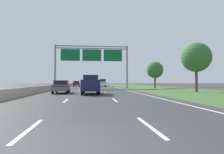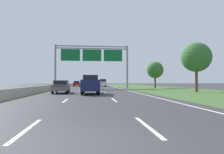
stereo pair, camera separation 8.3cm
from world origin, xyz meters
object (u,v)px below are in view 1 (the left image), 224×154
roadside_tree_near (196,57)px  roadside_tree_mid (155,70)px  car_gold_centre_lane_suv (90,83)px  pickup_truck_navy (91,85)px  car_red_left_lane_sedan (76,84)px  car_white_right_lane_suv (102,83)px  car_darkgreen_centre_lane_suv (90,83)px  car_grey_left_lane_sedan (61,87)px  overhead_sign_gantry (92,57)px

roadside_tree_near → roadside_tree_mid: size_ratio=1.18×
car_gold_centre_lane_suv → roadside_tree_near: (14.62, -33.50, 3.66)m
roadside_tree_near → pickup_truck_navy: bearing=-169.1°
car_red_left_lane_sedan → roadside_tree_near: bearing=-150.4°
pickup_truck_navy → car_white_right_lane_suv: 33.74m
car_darkgreen_centre_lane_suv → car_grey_left_lane_sedan: car_darkgreen_centre_lane_suv is taller
overhead_sign_gantry → car_red_left_lane_sedan: overhead_sign_gantry is taller
car_darkgreen_centre_lane_suv → roadside_tree_near: (14.62, -11.57, 3.66)m
overhead_sign_gantry → car_red_left_lane_sedan: (-4.25, 17.02, -5.55)m
overhead_sign_gantry → car_white_right_lane_suv: size_ratio=3.20×
car_gold_centre_lane_suv → car_darkgreen_centre_lane_suv: bearing=178.7°
car_darkgreen_centre_lane_suv → car_gold_centre_lane_suv: same height
overhead_sign_gantry → roadside_tree_near: bearing=-46.4°
overhead_sign_gantry → car_gold_centre_lane_suv: bearing=91.3°
car_red_left_lane_sedan → roadside_tree_mid: size_ratio=0.77×
car_gold_centre_lane_suv → roadside_tree_mid: bearing=-143.1°
car_darkgreen_centre_lane_suv → car_white_right_lane_suv: bearing=-9.2°
pickup_truck_navy → car_white_right_lane_suv: bearing=-5.6°
pickup_truck_navy → car_gold_centre_lane_suv: pickup_truck_navy is taller
pickup_truck_navy → roadside_tree_near: 15.20m
pickup_truck_navy → car_darkgreen_centre_lane_suv: (-0.14, 14.35, 0.02)m
car_grey_left_lane_sedan → roadside_tree_mid: bearing=-47.9°
roadside_tree_mid → car_grey_left_lane_sedan: bearing=-136.7°
car_red_left_lane_sedan → car_gold_centre_lane_suv: size_ratio=0.93×
roadside_tree_near → car_white_right_lane_suv: bearing=109.7°
car_gold_centre_lane_suv → roadside_tree_mid: size_ratio=0.83×
car_darkgreen_centre_lane_suv → roadside_tree_near: bearing=-126.9°
car_white_right_lane_suv → roadside_tree_mid: roadside_tree_mid is taller
overhead_sign_gantry → roadside_tree_mid: bearing=3.2°
overhead_sign_gantry → roadside_tree_near: overhead_sign_gantry is taller
pickup_truck_navy → car_darkgreen_centre_lane_suv: 14.35m
overhead_sign_gantry → car_white_right_lane_suv: bearing=78.7°
pickup_truck_navy → car_red_left_lane_sedan: 34.92m
car_darkgreen_centre_lane_suv → car_white_right_lane_suv: same height
car_grey_left_lane_sedan → roadside_tree_near: 18.50m
car_gold_centre_lane_suv → roadside_tree_near: 36.73m
car_darkgreen_centre_lane_suv → car_grey_left_lane_sedan: (-3.43, -12.34, -0.28)m
car_darkgreen_centre_lane_suv → car_red_left_lane_sedan: size_ratio=1.08×
pickup_truck_navy → car_red_left_lane_sedan: bearing=6.8°
car_grey_left_lane_sedan → car_white_right_lane_suv: bearing=-13.7°
roadside_tree_mid → roadside_tree_near: bearing=-87.9°
car_white_right_lane_suv → roadside_tree_mid: bearing=-145.5°
car_red_left_lane_sedan → car_grey_left_lane_sedan: same height
pickup_truck_navy → roadside_tree_mid: roadside_tree_mid is taller
car_red_left_lane_sedan → car_darkgreen_centre_lane_suv: bearing=-169.8°
car_darkgreen_centre_lane_suv → car_red_left_lane_sedan: 20.70m
overhead_sign_gantry → car_gold_centre_lane_suv: (-0.42, 18.61, -5.27)m
car_darkgreen_centre_lane_suv → car_red_left_lane_sedan: (-3.82, 20.35, -0.28)m
overhead_sign_gantry → car_grey_left_lane_sedan: (-3.86, -15.67, -5.55)m
pickup_truck_navy → car_white_right_lane_suv: pickup_truck_navy is taller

